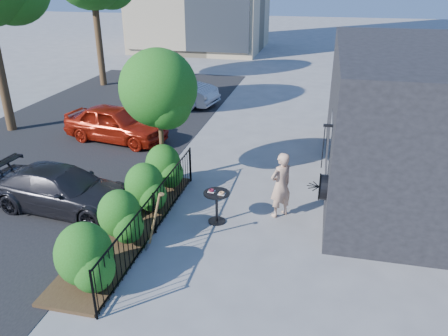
% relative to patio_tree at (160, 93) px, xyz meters
% --- Properties ---
extents(ground, '(120.00, 120.00, 0.00)m').
position_rel_patio_tree_xyz_m(ground, '(2.24, -2.76, -2.76)').
color(ground, gray).
rests_on(ground, ground).
extents(shop_building, '(6.22, 9.00, 4.00)m').
position_rel_patio_tree_xyz_m(shop_building, '(7.73, 1.74, -0.76)').
color(shop_building, black).
rests_on(shop_building, ground).
extents(fence, '(0.05, 6.05, 1.10)m').
position_rel_patio_tree_xyz_m(fence, '(0.74, -2.76, -2.20)').
color(fence, black).
rests_on(fence, ground).
extents(planting_bed, '(1.30, 6.00, 0.08)m').
position_rel_patio_tree_xyz_m(planting_bed, '(0.04, -2.76, -2.72)').
color(planting_bed, '#382616').
rests_on(planting_bed, ground).
extents(shrubs, '(1.10, 5.60, 1.24)m').
position_rel_patio_tree_xyz_m(shrubs, '(0.14, -2.66, -2.06)').
color(shrubs, '#205613').
rests_on(shrubs, ground).
extents(patio_tree, '(2.20, 2.20, 3.94)m').
position_rel_patio_tree_xyz_m(patio_tree, '(0.00, 0.00, 0.00)').
color(patio_tree, '#3F2B19').
rests_on(patio_tree, ground).
extents(street, '(9.00, 30.00, 0.01)m').
position_rel_patio_tree_xyz_m(street, '(-4.76, 0.24, -2.76)').
color(street, black).
rests_on(street, ground).
extents(cafe_table, '(0.66, 0.66, 0.89)m').
position_rel_patio_tree_xyz_m(cafe_table, '(2.07, -1.91, -2.19)').
color(cafe_table, black).
rests_on(cafe_table, ground).
extents(woman, '(0.76, 0.76, 1.77)m').
position_rel_patio_tree_xyz_m(woman, '(3.60, -1.23, -1.88)').
color(woman, tan).
rests_on(woman, ground).
extents(shovel, '(0.51, 0.20, 1.52)m').
position_rel_patio_tree_xyz_m(shovel, '(0.98, -3.42, -2.09)').
color(shovel, brown).
rests_on(shovel, ground).
extents(car_red, '(4.19, 2.24, 1.36)m').
position_rel_patio_tree_xyz_m(car_red, '(-3.03, 3.04, -2.09)').
color(car_red, '#A11D0D').
rests_on(car_red, ground).
extents(car_silver, '(4.73, 2.33, 1.49)m').
position_rel_patio_tree_xyz_m(car_silver, '(-2.67, 8.34, -2.02)').
color(car_silver, '#A5A5AA').
rests_on(car_silver, ground).
extents(car_darkgrey, '(4.14, 1.97, 1.17)m').
position_rel_patio_tree_xyz_m(car_darkgrey, '(-2.09, -2.15, -2.18)').
color(car_darkgrey, black).
rests_on(car_darkgrey, ground).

